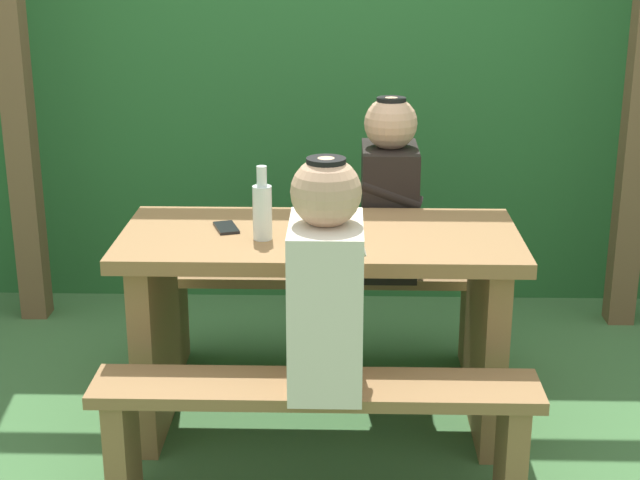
% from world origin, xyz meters
% --- Properties ---
extents(ground_plane, '(12.00, 12.00, 0.00)m').
position_xyz_m(ground_plane, '(0.00, 0.00, 0.00)').
color(ground_plane, '#406D3C').
extents(hedge_backdrop, '(6.40, 0.65, 2.15)m').
position_xyz_m(hedge_backdrop, '(0.00, 1.65, 1.08)').
color(hedge_backdrop, '#27612D').
rests_on(hedge_backdrop, ground_plane).
extents(pergola_post_left, '(0.12, 0.12, 2.29)m').
position_xyz_m(pergola_post_left, '(-1.38, 1.04, 1.14)').
color(pergola_post_left, brown).
rests_on(pergola_post_left, ground_plane).
extents(picnic_table, '(1.40, 0.64, 0.75)m').
position_xyz_m(picnic_table, '(0.00, 0.00, 0.51)').
color(picnic_table, olive).
rests_on(picnic_table, ground_plane).
extents(bench_near, '(1.40, 0.24, 0.43)m').
position_xyz_m(bench_near, '(0.00, -0.52, 0.31)').
color(bench_near, olive).
rests_on(bench_near, ground_plane).
extents(bench_far, '(1.40, 0.24, 0.43)m').
position_xyz_m(bench_far, '(0.00, 0.52, 0.31)').
color(bench_far, olive).
rests_on(bench_far, ground_plane).
extents(person_white_shirt, '(0.25, 0.35, 0.72)m').
position_xyz_m(person_white_shirt, '(0.03, -0.51, 0.76)').
color(person_white_shirt, silver).
rests_on(person_white_shirt, bench_near).
extents(person_black_coat, '(0.25, 0.35, 0.72)m').
position_xyz_m(person_black_coat, '(0.26, 0.51, 0.76)').
color(person_black_coat, black).
rests_on(person_black_coat, bench_far).
extents(drinking_glass, '(0.07, 0.07, 0.10)m').
position_xyz_m(drinking_glass, '(0.01, -0.06, 0.80)').
color(drinking_glass, silver).
rests_on(drinking_glass, picnic_table).
extents(bottle_left, '(0.07, 0.07, 0.26)m').
position_xyz_m(bottle_left, '(-0.19, -0.07, 0.86)').
color(bottle_left, silver).
rests_on(bottle_left, picnic_table).
extents(cell_phone, '(0.11, 0.15, 0.01)m').
position_xyz_m(cell_phone, '(-0.33, 0.04, 0.76)').
color(cell_phone, black).
rests_on(cell_phone, picnic_table).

